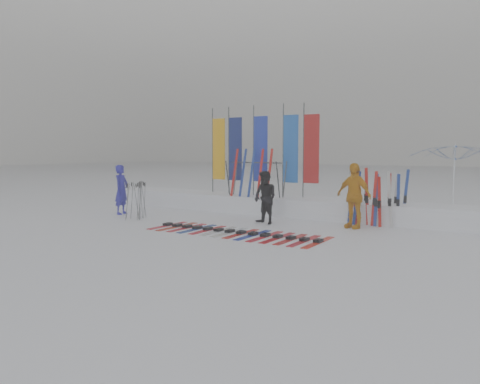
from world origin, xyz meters
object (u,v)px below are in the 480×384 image
Objects in this scene: tent_canopy at (453,182)px; person_black at (265,197)px; ski_row at (236,232)px; person_yellow at (354,196)px; person_blue at (122,190)px; ski_rack at (256,174)px.

person_black is at bearing -144.17° from tent_canopy.
ski_row is (-4.53, -5.23, -1.20)m from tent_canopy.
person_yellow is 0.38× the size of ski_row.
person_black is 0.33× the size of ski_row.
person_blue is at bearing -157.31° from tent_canopy.
ski_row is at bearing -117.66° from person_yellow.
person_blue is 0.35× the size of ski_row.
ski_rack is (3.85, 2.58, 0.53)m from person_blue.
ski_row is at bearing -130.93° from tent_canopy.
person_black is (5.24, 0.77, -0.06)m from person_blue.
person_black is at bearing 94.44° from ski_row.
person_blue reaches higher than ski_row.
tent_canopy is (2.19, 2.71, 0.31)m from person_yellow.
person_yellow is 0.91× the size of ski_rack.
person_black is 0.58× the size of tent_canopy.
person_yellow reaches higher than person_blue.
ski_rack reaches higher than person_blue.
person_yellow is 3.55m from ski_row.
ski_row is 2.40× the size of ski_rack.
ski_row is (-2.35, -2.52, -0.89)m from person_yellow.
ski_rack is at bearing 145.61° from person_black.
person_yellow is at bearing 47.03° from ski_row.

